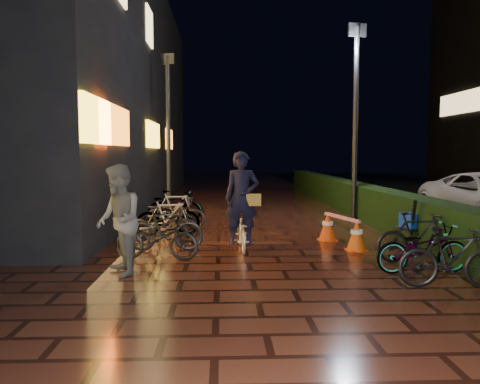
{
  "coord_description": "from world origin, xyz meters",
  "views": [
    {
      "loc": [
        -1.03,
        -7.71,
        1.98
      ],
      "look_at": [
        -0.63,
        2.76,
        1.1
      ],
      "focal_mm": 35.0,
      "sensor_mm": 36.0,
      "label": 1
    }
  ],
  "objects_px": {
    "bystander_person": "(118,220)",
    "traffic_barrier": "(341,231)",
    "cyclist": "(242,214)",
    "cart_assembly": "(412,222)"
  },
  "relations": [
    {
      "from": "bystander_person",
      "to": "traffic_barrier",
      "type": "bearing_deg",
      "value": 96.53
    },
    {
      "from": "bystander_person",
      "to": "cyclist",
      "type": "xyz_separation_m",
      "value": [
        2.07,
        1.9,
        -0.16
      ]
    },
    {
      "from": "cyclist",
      "to": "traffic_barrier",
      "type": "relative_size",
      "value": 1.28
    },
    {
      "from": "cyclist",
      "to": "traffic_barrier",
      "type": "distance_m",
      "value": 2.23
    },
    {
      "from": "cyclist",
      "to": "cart_assembly",
      "type": "height_order",
      "value": "cyclist"
    },
    {
      "from": "bystander_person",
      "to": "cart_assembly",
      "type": "distance_m",
      "value": 5.96
    },
    {
      "from": "traffic_barrier",
      "to": "bystander_person",
      "type": "bearing_deg",
      "value": -151.47
    },
    {
      "from": "cyclist",
      "to": "traffic_barrier",
      "type": "xyz_separation_m",
      "value": [
        2.15,
        0.39,
        -0.43
      ]
    },
    {
      "from": "traffic_barrier",
      "to": "cart_assembly",
      "type": "bearing_deg",
      "value": -13.68
    },
    {
      "from": "traffic_barrier",
      "to": "cyclist",
      "type": "bearing_deg",
      "value": -169.61
    }
  ]
}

